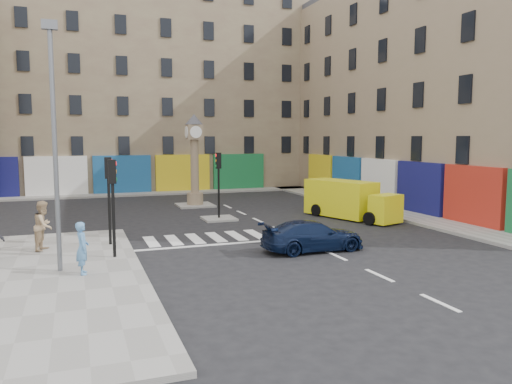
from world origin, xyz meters
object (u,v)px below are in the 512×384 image
clock_pillar (194,154)px  lamp_post (54,134)px  traffic_light_island (219,174)px  yellow_van (348,200)px  traffic_light_left_near (113,192)px  navy_sedan (313,236)px  pedestrian_tan (44,226)px  traffic_light_left_far (109,186)px  pedestrian_blue (82,248)px

clock_pillar → lamp_post: bearing=-118.4°
traffic_light_island → yellow_van: size_ratio=0.60×
traffic_light_left_near → navy_sedan: bearing=-7.6°
lamp_post → pedestrian_tan: lamp_post is taller
traffic_light_island → traffic_light_left_far: bearing=-139.4°
navy_sedan → pedestrian_tan: (-10.41, 3.21, 0.52)m
yellow_van → clock_pillar: bearing=113.4°
navy_sedan → pedestrian_tan: pedestrian_tan is taller
pedestrian_blue → pedestrian_tan: 4.51m
clock_pillar → pedestrian_tan: size_ratio=3.05×
pedestrian_blue → pedestrian_tan: pedestrian_tan is taller
traffic_light_left_near → lamp_post: lamp_post is taller
traffic_light_left_near → pedestrian_tan: size_ratio=1.85×
clock_pillar → navy_sedan: size_ratio=1.41×
traffic_light_left_far → pedestrian_tan: 2.97m
traffic_light_island → lamp_post: bearing=-131.7°
navy_sedan → pedestrian_blue: (-9.00, -1.07, 0.40)m
lamp_post → pedestrian_blue: bearing=-44.0°
traffic_light_left_near → lamp_post: (-1.90, -1.40, 2.17)m
navy_sedan → lamp_post: bearing=91.4°
lamp_post → traffic_light_island: bearing=48.3°
traffic_light_island → yellow_van: 7.63m
clock_pillar → yellow_van: (7.19, -8.05, -2.48)m
traffic_light_left_far → lamp_post: size_ratio=0.45×
navy_sedan → traffic_light_left_far: bearing=65.6°
traffic_light_left_near → traffic_light_left_far: same height
clock_pillar → pedestrian_blue: bearing=-115.1°
navy_sedan → clock_pillar: bearing=5.3°
traffic_light_left_near → pedestrian_blue: traffic_light_left_near is taller
traffic_light_left_far → lamp_post: bearing=-116.6°
pedestrian_blue → navy_sedan: bearing=-85.5°
traffic_light_left_far → traffic_light_island: size_ratio=1.00×
navy_sedan → yellow_van: (5.65, 6.79, 0.44)m
traffic_light_island → pedestrian_tan: traffic_light_island is taller
traffic_light_island → clock_pillar: (0.00, 6.00, 0.96)m
pedestrian_tan → lamp_post: bearing=-150.9°
traffic_light_left_near → yellow_van: traffic_light_left_near is taller
navy_sedan → pedestrian_blue: pedestrian_blue is taller
traffic_light_island → navy_sedan: (1.54, -8.84, -1.96)m
traffic_light_left_near → lamp_post: bearing=-143.6°
yellow_van → pedestrian_blue: size_ratio=3.51×
pedestrian_blue → traffic_light_left_far: bearing=-16.7°
yellow_van → pedestrian_tan: size_ratio=3.09×
yellow_van → pedestrian_blue: bearing=-170.2°
traffic_light_left_far → pedestrian_tan: (-2.57, -0.23, -1.47)m
traffic_light_left_far → pedestrian_blue: 4.92m
lamp_post → pedestrian_blue: lamp_post is taller
traffic_light_left_far → lamp_post: 4.77m
traffic_light_island → lamp_post: 12.52m
traffic_light_island → pedestrian_tan: bearing=-147.6°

